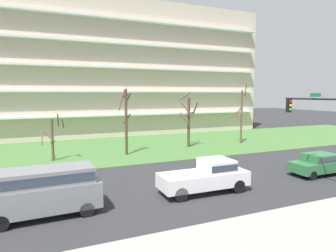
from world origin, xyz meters
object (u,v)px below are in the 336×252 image
pickup_white_near_left (207,175)px  traffic_signal_mast (329,124)px  tree_far_left (53,137)px  tree_left (126,119)px  sedan_green_center_right (319,163)px  van_gray_center_left (44,188)px  tree_center (188,119)px  tree_right (241,115)px

pickup_white_near_left → traffic_signal_mast: traffic_signal_mast is taller
tree_far_left → traffic_signal_mast: 21.23m
tree_left → traffic_signal_mast: size_ratio=1.07×
tree_far_left → sedan_green_center_right: size_ratio=0.96×
tree_far_left → pickup_white_near_left: tree_far_left is taller
van_gray_center_left → tree_far_left: bearing=83.9°
pickup_white_near_left → tree_center: bearing=68.1°
van_gray_center_left → sedan_green_center_right: size_ratio=1.19×
sedan_green_center_right → traffic_signal_mast: (-2.74, -2.72, 3.24)m
pickup_white_near_left → tree_left: bearing=98.2°
tree_center → tree_right: 6.90m
sedan_green_center_right → tree_right: bearing=77.2°
pickup_white_near_left → van_gray_center_left: (-9.02, 0.00, 0.38)m
tree_right → sedan_green_center_right: bearing=-103.4°
tree_far_left → van_gray_center_left: size_ratio=0.80×
tree_far_left → tree_right: 20.88m
tree_center → van_gray_center_left: tree_center is taller
tree_center → sedan_green_center_right: bearing=-74.8°
traffic_signal_mast → tree_left: bearing=118.8°
pickup_white_near_left → sedan_green_center_right: size_ratio=1.23×
sedan_green_center_right → pickup_white_near_left: bearing=-179.4°
tree_right → sedan_green_center_right: 14.07m
tree_center → traffic_signal_mast: bearing=-86.7°
tree_left → pickup_white_near_left: bearing=-82.8°
sedan_green_center_right → traffic_signal_mast: traffic_signal_mast is taller
tree_right → tree_center: bearing=178.7°
tree_left → traffic_signal_mast: bearing=-61.2°
tree_far_left → tree_left: (6.57, 0.05, 1.33)m
van_gray_center_left → traffic_signal_mast: size_ratio=0.88×
sedan_green_center_right → tree_left: bearing=132.3°
tree_far_left → pickup_white_near_left: size_ratio=0.78×
tree_left → tree_far_left: bearing=-179.6°
tree_far_left → tree_right: size_ratio=0.61×
tree_left → tree_right: (14.23, 1.11, -0.06)m
tree_left → van_gray_center_left: size_ratio=1.21×
tree_far_left → tree_center: tree_center is taller
pickup_white_near_left → tree_right: bearing=47.8°
van_gray_center_left → traffic_signal_mast: traffic_signal_mast is taller
tree_far_left → van_gray_center_left: (-0.87, -12.30, -0.73)m
tree_right → traffic_signal_mast: bearing=-110.2°
tree_right → traffic_signal_mast: size_ratio=1.16×
traffic_signal_mast → tree_right: bearing=69.8°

